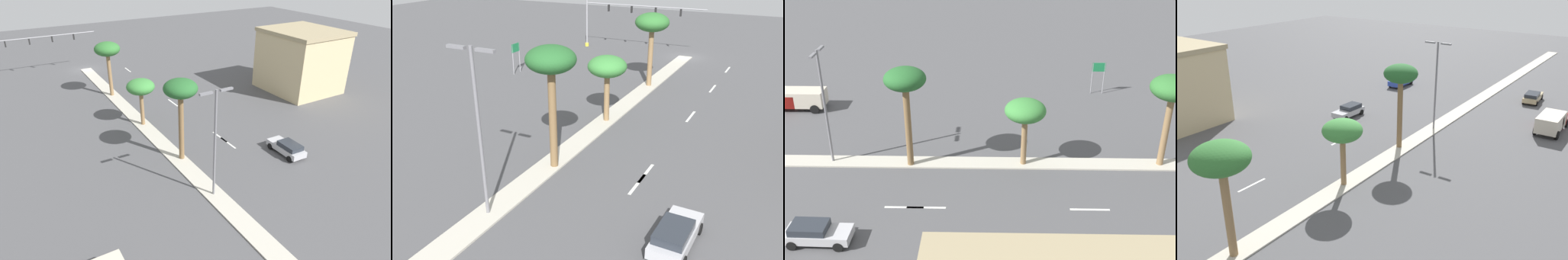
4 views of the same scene
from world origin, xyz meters
The scene contains 13 objects.
ground_plane centered at (0.00, 36.44, 0.00)m, with size 160.00×160.00×0.00m, color #4C4C4F.
lane_stripe_right centered at (-6.28, 4.00, 0.01)m, with size 0.20×2.80×0.01m, color silver.
lane_stripe_left centered at (-6.28, 12.41, 0.01)m, with size 0.20×2.80×0.01m, color silver.
lane_stripe_trailing centered at (-6.28, 21.42, 0.01)m, with size 0.20×2.80×0.01m, color silver.
lane_stripe_center centered at (-6.28, 33.00, 0.01)m, with size 0.20×2.80×0.01m, color silver.
lane_stripe_far centered at (-6.28, 34.57, 0.01)m, with size 0.20×2.80×0.01m, color silver.
traffic_signal_gantry centered at (10.12, -0.12, 4.58)m, with size 17.58×0.53×6.80m.
directional_road_sign centered at (15.70, 16.77, 2.53)m, with size 0.10×1.42×3.51m.
palm_tree_near centered at (0.06, 14.63, 6.53)m, with size 3.50×3.50×7.61m.
palm_tree_rear centered at (-0.07, 25.78, 4.72)m, with size 3.25×3.25×5.61m.
palm_tree_trailing centered at (-0.38, 34.96, 7.15)m, with size 3.23×3.23×8.27m.
street_lamp_inboard centered at (0.05, 41.47, 5.69)m, with size 2.90×0.24×9.46m.
sedan_silver_left centered at (-10.15, 39.49, 0.74)m, with size 1.93×4.23×1.38m.
Camera 2 is at (-14.26, 57.19, 14.01)m, focal length 39.66 mm.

